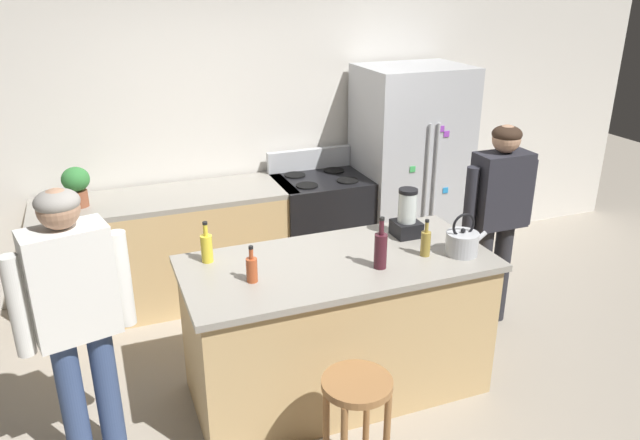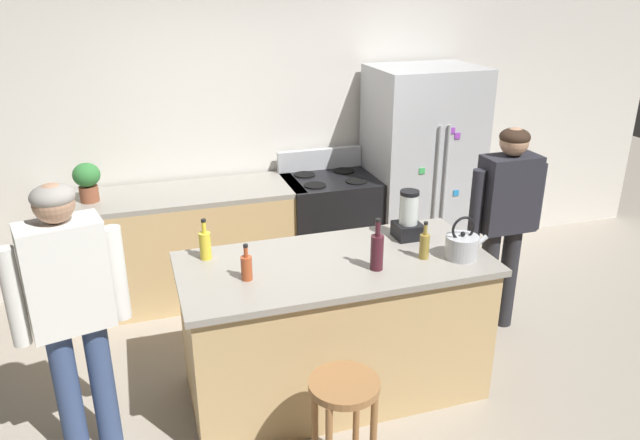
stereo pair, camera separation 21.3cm
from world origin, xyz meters
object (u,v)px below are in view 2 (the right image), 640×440
object	(u,v)px
person_by_island_left	(70,301)
tea_kettle	(462,246)
potted_plant	(87,180)
blender_appliance	(408,218)
stove_range	(330,228)
bottle_cooking_sauce	(247,267)
kitchen_island	(335,327)
bar_stool	(344,405)
person_by_sink_right	(506,212)
bottle_wine	(377,251)
bottle_soda	(205,244)
bottle_vinegar	(424,245)
refrigerator	(421,172)

from	to	relation	value
person_by_island_left	tea_kettle	xyz separation A→B (m)	(2.22, -0.08, 0.04)
potted_plant	blender_appliance	size ratio (longest dim) A/B	0.93
stove_range	tea_kettle	xyz separation A→B (m)	(0.26, -1.71, 0.53)
blender_appliance	bottle_cooking_sauce	size ratio (longest dim) A/B	1.49
kitchen_island	bar_stool	bearing A→B (deg)	-105.80
kitchen_island	tea_kettle	distance (m)	0.94
kitchen_island	person_by_sink_right	xyz separation A→B (m)	(1.42, 0.36, 0.48)
potted_plant	bottle_cooking_sauce	distance (m)	1.85
bottle_wine	bottle_soda	world-z (taller)	bottle_wine
kitchen_island	bottle_wine	size ratio (longest dim) A/B	5.94
kitchen_island	bottle_vinegar	xyz separation A→B (m)	(0.52, -0.12, 0.55)
potted_plant	bottle_vinegar	distance (m)	2.58
blender_appliance	bottle_soda	distance (m)	1.30
kitchen_island	bottle_soda	world-z (taller)	bottle_soda
kitchen_island	bottle_cooking_sauce	world-z (taller)	bottle_cooking_sauce
bottle_soda	person_by_island_left	bearing A→B (deg)	-153.01
refrigerator	stove_range	distance (m)	0.94
refrigerator	person_by_sink_right	distance (m)	1.15
bottle_cooking_sauce	bottle_wine	distance (m)	0.75
refrigerator	tea_kettle	xyz separation A→B (m)	(-0.57, -1.69, 0.09)
person_by_island_left	bottle_wine	world-z (taller)	person_by_island_left
bottle_soda	potted_plant	bearing A→B (deg)	118.62
person_by_sink_right	tea_kettle	distance (m)	0.87
refrigerator	bar_stool	distance (m)	2.78
person_by_sink_right	bottle_wine	bearing A→B (deg)	-156.58
blender_appliance	potted_plant	bearing A→B (deg)	145.68
stove_range	blender_appliance	bearing A→B (deg)	-86.46
person_by_island_left	potted_plant	xyz separation A→B (m)	(0.05, 1.66, 0.13)
kitchen_island	stove_range	distance (m)	1.60
tea_kettle	stove_range	bearing A→B (deg)	98.80
refrigerator	bottle_vinegar	bearing A→B (deg)	-115.98
refrigerator	bottle_soda	bearing A→B (deg)	-149.05
potted_plant	bottle_soda	xyz separation A→B (m)	(0.70, -1.28, -0.08)
bar_stool	blender_appliance	size ratio (longest dim) A/B	2.02
bottle_vinegar	bottle_soda	distance (m)	1.32
stove_range	bottle_wine	xyz separation A→B (m)	(-0.29, -1.70, 0.57)
kitchen_island	stove_range	world-z (taller)	stove_range
kitchen_island	bottle_soda	xyz separation A→B (m)	(-0.73, 0.27, 0.55)
bottle_soda	tea_kettle	size ratio (longest dim) A/B	0.93
kitchen_island	tea_kettle	bearing A→B (deg)	-13.99
stove_range	person_by_sink_right	world-z (taller)	person_by_sink_right
bottle_cooking_sauce	blender_appliance	bearing A→B (deg)	13.19
blender_appliance	person_by_sink_right	bearing A→B (deg)	11.11
bottle_wine	stove_range	bearing A→B (deg)	80.41
bottle_wine	tea_kettle	bearing A→B (deg)	-1.16
person_by_sink_right	bottle_wine	xyz separation A→B (m)	(-1.22, -0.53, 0.10)
stove_range	bottle_soda	bearing A→B (deg)	-134.09
bottle_vinegar	tea_kettle	size ratio (longest dim) A/B	0.86
refrigerator	bottle_wine	world-z (taller)	refrigerator
refrigerator	person_by_island_left	bearing A→B (deg)	-150.08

